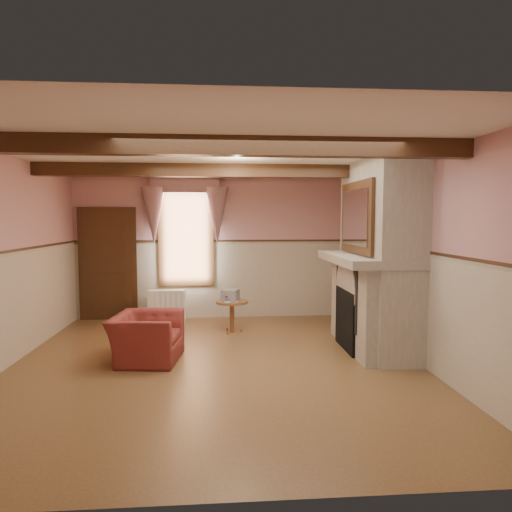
{
  "coord_description": "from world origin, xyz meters",
  "views": [
    {
      "loc": [
        0.07,
        -5.99,
        1.95
      ],
      "look_at": [
        0.6,
        0.8,
        1.39
      ],
      "focal_mm": 32.0,
      "sensor_mm": 36.0,
      "label": 1
    }
  ],
  "objects": [
    {
      "name": "wainscot",
      "position": [
        0.0,
        0.0,
        0.75
      ],
      "size": [
        5.5,
        6.0,
        1.5
      ],
      "primitive_type": null,
      "color": "#C0B69B",
      "rests_on": "floor"
    },
    {
      "name": "wall_right",
      "position": [
        2.75,
        0.0,
        1.4
      ],
      "size": [
        0.02,
        6.0,
        2.8
      ],
      "primitive_type": "cube",
      "color": "tan",
      "rests_on": "floor"
    },
    {
      "name": "ceiling_beam_back",
      "position": [
        0.0,
        1.2,
        2.7
      ],
      "size": [
        5.5,
        0.18,
        0.2
      ],
      "primitive_type": "cube",
      "color": "black",
      "rests_on": "ceiling"
    },
    {
      "name": "wall_back",
      "position": [
        0.0,
        3.0,
        1.4
      ],
      "size": [
        5.5,
        0.02,
        2.8
      ],
      "primitive_type": "cube",
      "color": "tan",
      "rests_on": "floor"
    },
    {
      "name": "mantel",
      "position": [
        2.24,
        0.6,
        1.36
      ],
      "size": [
        1.05,
        2.05,
        0.12
      ],
      "primitive_type": "cube",
      "color": "gray",
      "rests_on": "fireplace"
    },
    {
      "name": "jar_yellow",
      "position": [
        2.24,
        0.19,
        1.48
      ],
      "size": [
        0.06,
        0.06,
        0.12
      ],
      "primitive_type": "cylinder",
      "color": "gold",
      "rests_on": "mantel"
    },
    {
      "name": "oil_lamp",
      "position": [
        2.24,
        0.85,
        1.56
      ],
      "size": [
        0.11,
        0.11,
        0.28
      ],
      "primitive_type": "cylinder",
      "color": "gold",
      "rests_on": "mantel"
    },
    {
      "name": "door",
      "position": [
        -2.1,
        2.94,
        1.05
      ],
      "size": [
        1.1,
        0.1,
        2.1
      ],
      "primitive_type": "cube",
      "color": "black",
      "rests_on": "floor"
    },
    {
      "name": "ceiling",
      "position": [
        0.0,
        0.0,
        2.8
      ],
      "size": [
        5.5,
        6.0,
        0.01
      ],
      "primitive_type": "cube",
      "color": "silver",
      "rests_on": "wall_back"
    },
    {
      "name": "armchair",
      "position": [
        -0.95,
        0.26,
        0.32
      ],
      "size": [
        0.97,
        1.08,
        0.64
      ],
      "primitive_type": "imported",
      "rotation": [
        0.0,
        0.0,
        1.46
      ],
      "color": "maroon",
      "rests_on": "floor"
    },
    {
      "name": "book_stack",
      "position": [
        0.23,
        1.73,
        0.65
      ],
      "size": [
        0.34,
        0.38,
        0.2
      ],
      "primitive_type": "cube",
      "rotation": [
        0.0,
        0.0,
        -0.29
      ],
      "color": "#B7AD8C",
      "rests_on": "side_table"
    },
    {
      "name": "wall_front",
      "position": [
        0.0,
        -3.0,
        1.4
      ],
      "size": [
        5.5,
        0.02,
        2.8
      ],
      "primitive_type": "cube",
      "color": "tan",
      "rests_on": "floor"
    },
    {
      "name": "side_table",
      "position": [
        0.26,
        1.73,
        0.28
      ],
      "size": [
        0.71,
        0.71,
        0.55
      ],
      "primitive_type": "cylinder",
      "rotation": [
        0.0,
        0.0,
        -0.35
      ],
      "color": "brown",
      "rests_on": "floor"
    },
    {
      "name": "window",
      "position": [
        -0.6,
        2.97,
        1.65
      ],
      "size": [
        1.06,
        0.08,
        2.02
      ],
      "primitive_type": "cube",
      "color": "white",
      "rests_on": "wall_back"
    },
    {
      "name": "ceiling_beam_front",
      "position": [
        0.0,
        -1.2,
        2.7
      ],
      "size": [
        5.5,
        0.18,
        0.2
      ],
      "primitive_type": "cube",
      "color": "black",
      "rests_on": "ceiling"
    },
    {
      "name": "chair_rail",
      "position": [
        0.0,
        0.0,
        1.5
      ],
      "size": [
        5.5,
        6.0,
        0.08
      ],
      "primitive_type": null,
      "color": "black",
      "rests_on": "wainscot"
    },
    {
      "name": "mantel_clock",
      "position": [
        2.24,
        1.4,
        1.52
      ],
      "size": [
        0.14,
        0.24,
        0.2
      ],
      "primitive_type": "cube",
      "color": "black",
      "rests_on": "mantel"
    },
    {
      "name": "overmantel_mirror",
      "position": [
        2.06,
        0.6,
        1.97
      ],
      "size": [
        0.06,
        1.44,
        1.04
      ],
      "primitive_type": "cube",
      "color": "silver",
      "rests_on": "fireplace"
    },
    {
      "name": "firebox",
      "position": [
        2.0,
        0.6,
        0.45
      ],
      "size": [
        0.2,
        0.95,
        0.9
      ],
      "primitive_type": "cube",
      "color": "black",
      "rests_on": "floor"
    },
    {
      "name": "radiator",
      "position": [
        -0.96,
        2.7,
        0.3
      ],
      "size": [
        0.71,
        0.2,
        0.6
      ],
      "primitive_type": "cube",
      "rotation": [
        0.0,
        0.0,
        0.04
      ],
      "color": "white",
      "rests_on": "floor"
    },
    {
      "name": "window_drapes",
      "position": [
        -0.6,
        2.88,
        2.25
      ],
      "size": [
        1.3,
        0.14,
        1.4
      ],
      "primitive_type": "cube",
      "color": "gray",
      "rests_on": "wall_back"
    },
    {
      "name": "fireplace",
      "position": [
        2.42,
        0.6,
        1.4
      ],
      "size": [
        0.85,
        2.0,
        2.8
      ],
      "primitive_type": "cube",
      "color": "gray",
      "rests_on": "floor"
    },
    {
      "name": "candle_red",
      "position": [
        2.24,
        0.18,
        1.5
      ],
      "size": [
        0.06,
        0.06,
        0.16
      ],
      "primitive_type": "cylinder",
      "color": "#A22013",
      "rests_on": "mantel"
    },
    {
      "name": "bowl",
      "position": [
        2.24,
        0.53,
        1.47
      ],
      "size": [
        0.39,
        0.39,
        0.09
      ],
      "primitive_type": "imported",
      "color": "brown",
      "rests_on": "mantel"
    },
    {
      "name": "floor",
      "position": [
        0.0,
        0.0,
        0.0
      ],
      "size": [
        5.5,
        6.0,
        0.01
      ],
      "primitive_type": "cube",
      "color": "brown",
      "rests_on": "ground"
    }
  ]
}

